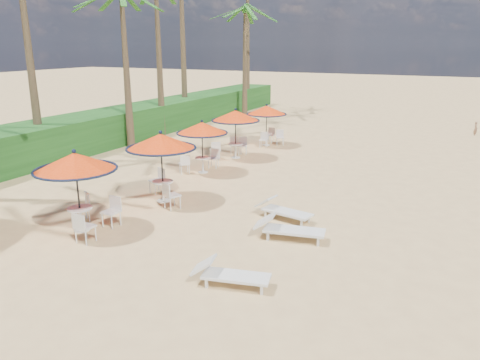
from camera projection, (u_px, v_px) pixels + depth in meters
The scene contains 13 objects.
ground at pixel (239, 261), 12.29m from camera, with size 160.00×160.00×0.00m, color tan.
scrub_hedge at pixel (115, 126), 27.23m from camera, with size 3.00×40.00×1.80m, color #194716.
station_0 at pixel (78, 172), 13.79m from camera, with size 2.44×2.44×2.55m.
station_1 at pixel (161, 148), 16.43m from camera, with size 2.49×2.49×2.59m.
station_2 at pixel (202, 132), 20.28m from camera, with size 2.25×2.32×2.35m.
station_3 at pixel (235, 122), 22.94m from camera, with size 2.38×2.38×2.49m.
station_4 at pixel (267, 115), 25.82m from camera, with size 2.22×2.22×2.32m.
lounger_near at pixel (228, 274), 10.96m from camera, with size 1.94×0.98×0.67m.
lounger_mid at pixel (287, 228), 13.57m from camera, with size 2.13×1.02×0.73m.
lounger_far at pixel (282, 209), 15.17m from camera, with size 2.00×0.96×0.69m.
palm_3 at pixel (122, 4), 23.66m from camera, with size 5.00×5.00×8.17m.
palm_6 at pixel (245, 16), 35.10m from camera, with size 5.00×5.00×8.22m.
person at pixel (476, 128), 28.89m from camera, with size 0.34×0.22×0.92m, color #986B4D.
Camera 1 is at (4.96, -10.04, 5.49)m, focal length 35.00 mm.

